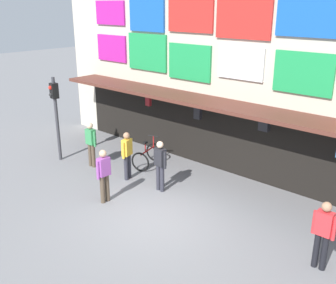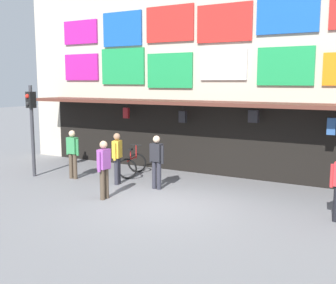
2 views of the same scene
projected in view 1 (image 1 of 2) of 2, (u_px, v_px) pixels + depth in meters
name	position (u px, v px, depth m)	size (l,w,h in m)	color
ground_plane	(157.00, 216.00, 11.20)	(80.00, 80.00, 0.00)	slate
shopfront	(251.00, 59.00, 13.08)	(18.00, 2.60, 8.00)	beige
traffic_light_near	(55.00, 106.00, 14.55)	(0.31, 0.34, 3.20)	#38383D
bicycle_parked	(148.00, 156.00, 14.54)	(1.01, 1.31, 1.05)	black
pedestrian_in_black	(91.00, 142.00, 14.31)	(0.53, 0.23, 1.68)	brown
pedestrian_in_yellow	(323.00, 232.00, 8.72)	(0.53, 0.23, 1.68)	black
pedestrian_in_green	(104.00, 173.00, 11.72)	(0.22, 0.53, 1.68)	brown
pedestrian_in_red	(160.00, 163.00, 12.44)	(0.53, 0.25, 1.68)	#2D2D38
pedestrian_in_purple	(127.00, 153.00, 13.28)	(0.30, 0.52, 1.68)	#2D2D38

